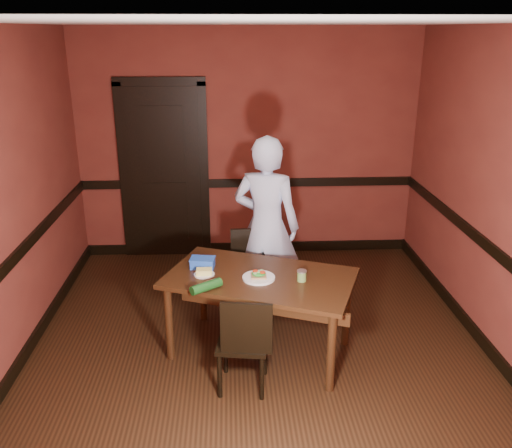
{
  "coord_description": "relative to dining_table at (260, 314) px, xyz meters",
  "views": [
    {
      "loc": [
        -0.23,
        -4.09,
        2.66
      ],
      "look_at": [
        0.0,
        0.35,
        1.05
      ],
      "focal_mm": 38.0,
      "sensor_mm": 36.0,
      "label": 1
    }
  ],
  "objects": [
    {
      "name": "dado_left",
      "position": [
        -2.0,
        0.01,
        0.54
      ],
      "size": [
        0.03,
        4.5,
        0.1
      ],
      "primitive_type": "cube",
      "color": "black",
      "rests_on": "ground"
    },
    {
      "name": "baseboard_back",
      "position": [
        -0.02,
        2.25,
        -0.3
      ],
      "size": [
        4.0,
        0.03,
        0.12
      ],
      "primitive_type": "cube",
      "color": "black",
      "rests_on": "ground"
    },
    {
      "name": "floor",
      "position": [
        -0.02,
        0.01,
        -0.36
      ],
      "size": [
        4.0,
        4.5,
        0.01
      ],
      "primitive_type": "cube",
      "color": "black",
      "rests_on": "ground"
    },
    {
      "name": "baseboard_left",
      "position": [
        -2.0,
        0.01,
        -0.3
      ],
      "size": [
        0.03,
        4.5,
        0.12
      ],
      "primitive_type": "cube",
      "color": "black",
      "rests_on": "ground"
    },
    {
      "name": "person",
      "position": [
        0.11,
        0.77,
        0.52
      ],
      "size": [
        0.74,
        0.61,
        1.75
      ],
      "primitive_type": "imported",
      "rotation": [
        0.0,
        0.0,
        2.81
      ],
      "color": "silver",
      "rests_on": "floor"
    },
    {
      "name": "dining_table",
      "position": [
        0.0,
        0.0,
        0.0
      ],
      "size": [
        1.74,
        1.36,
        0.72
      ],
      "primitive_type": "cube",
      "rotation": [
        0.0,
        0.0,
        -0.37
      ],
      "color": "black",
      "rests_on": "floor"
    },
    {
      "name": "baseboard_right",
      "position": [
        1.97,
        0.01,
        -0.3
      ],
      "size": [
        0.03,
        4.5,
        0.12
      ],
      "primitive_type": "cube",
      "color": "black",
      "rests_on": "ground"
    },
    {
      "name": "dado_right",
      "position": [
        1.97,
        0.01,
        0.54
      ],
      "size": [
        0.03,
        4.5,
        0.1
      ],
      "primitive_type": "cube",
      "color": "black",
      "rests_on": "ground"
    },
    {
      "name": "wrapped_veg",
      "position": [
        -0.44,
        -0.24,
        0.4
      ],
      "size": [
        0.26,
        0.22,
        0.07
      ],
      "primitive_type": "cylinder",
      "rotation": [
        0.0,
        1.57,
        0.62
      ],
      "color": "#154015",
      "rests_on": "dining_table"
    },
    {
      "name": "wall_left",
      "position": [
        -2.02,
        0.01,
        0.99
      ],
      "size": [
        0.02,
        4.5,
        2.7
      ],
      "primitive_type": "cube",
      "color": "maroon",
      "rests_on": "ground"
    },
    {
      "name": "ceiling",
      "position": [
        -0.02,
        0.01,
        2.34
      ],
      "size": [
        4.0,
        4.5,
        0.01
      ],
      "primitive_type": "cube",
      "color": "silver",
      "rests_on": "ground"
    },
    {
      "name": "wall_back",
      "position": [
        -0.02,
        2.26,
        0.99
      ],
      "size": [
        4.0,
        0.02,
        2.7
      ],
      "primitive_type": "cube",
      "color": "maroon",
      "rests_on": "ground"
    },
    {
      "name": "wall_front",
      "position": [
        -0.02,
        -2.24,
        0.99
      ],
      "size": [
        4.0,
        0.02,
        2.7
      ],
      "primitive_type": "cube",
      "color": "maroon",
      "rests_on": "ground"
    },
    {
      "name": "food_tub",
      "position": [
        -0.48,
        0.2,
        0.4
      ],
      "size": [
        0.23,
        0.17,
        0.09
      ],
      "rotation": [
        0.0,
        0.0,
        -0.14
      ],
      "color": "blue",
      "rests_on": "dining_table"
    },
    {
      "name": "cheese_saucer",
      "position": [
        -0.46,
        0.05,
        0.38
      ],
      "size": [
        0.17,
        0.17,
        0.05
      ],
      "rotation": [
        0.0,
        0.0,
        -0.05
      ],
      "color": "white",
      "rests_on": "dining_table"
    },
    {
      "name": "wall_right",
      "position": [
        1.98,
        0.01,
        0.99
      ],
      "size": [
        0.02,
        4.5,
        2.7
      ],
      "primitive_type": "cube",
      "color": "maroon",
      "rests_on": "ground"
    },
    {
      "name": "chair_far",
      "position": [
        -0.04,
        0.58,
        0.07
      ],
      "size": [
        0.41,
        0.41,
        0.86
      ],
      "primitive_type": null,
      "rotation": [
        0.0,
        0.0,
        0.02
      ],
      "color": "black",
      "rests_on": "floor"
    },
    {
      "name": "door",
      "position": [
        -1.02,
        2.23,
        0.73
      ],
      "size": [
        1.05,
        0.07,
        2.2
      ],
      "color": "black",
      "rests_on": "ground"
    },
    {
      "name": "dado_back",
      "position": [
        -0.02,
        2.25,
        0.54
      ],
      "size": [
        4.0,
        0.03,
        0.1
      ],
      "primitive_type": "cube",
      "color": "black",
      "rests_on": "ground"
    },
    {
      "name": "sauce_jar",
      "position": [
        0.33,
        -0.11,
        0.41
      ],
      "size": [
        0.08,
        0.08,
        0.09
      ],
      "rotation": [
        0.0,
        0.0,
        0.13
      ],
      "color": "olive",
      "rests_on": "dining_table"
    },
    {
      "name": "chair_near",
      "position": [
        -0.16,
        -0.48,
        0.05
      ],
      "size": [
        0.43,
        0.43,
        0.81
      ],
      "primitive_type": null,
      "rotation": [
        0.0,
        0.0,
        3.0
      ],
      "color": "black",
      "rests_on": "floor"
    },
    {
      "name": "sandwich_plate",
      "position": [
        -0.01,
        -0.05,
        0.38
      ],
      "size": [
        0.27,
        0.27,
        0.07
      ],
      "rotation": [
        0.0,
        0.0,
        0.37
      ],
      "color": "white",
      "rests_on": "dining_table"
    }
  ]
}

